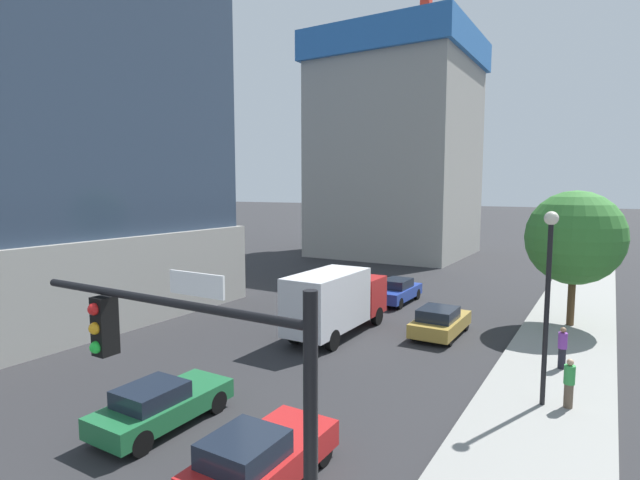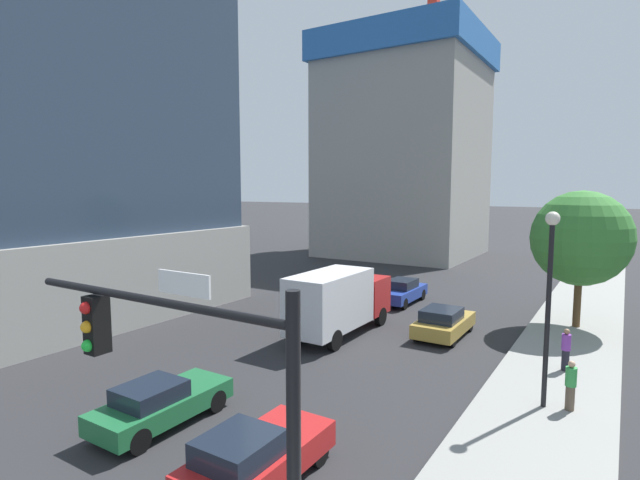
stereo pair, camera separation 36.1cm
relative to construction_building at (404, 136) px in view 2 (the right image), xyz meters
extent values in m
cube|color=gray|center=(18.76, -28.60, -12.73)|extent=(4.20, 120.00, 0.15)
cube|color=#9E9B93|center=(-9.82, -35.14, -10.43)|extent=(19.09, 19.85, 4.74)
cube|color=#9E9B93|center=(-0.02, 0.02, -1.31)|extent=(14.99, 14.57, 22.98)
cube|color=#2D6BB7|center=(-0.02, 0.02, 8.68)|extent=(15.89, 15.45, 3.00)
cube|color=red|center=(4.48, -4.35, 2.62)|extent=(0.90, 0.90, 30.85)
cylinder|color=black|center=(14.15, -44.73, -7.39)|extent=(5.81, 0.14, 0.14)
cube|color=black|center=(12.76, -44.73, -8.01)|extent=(0.32, 0.36, 1.05)
sphere|color=red|center=(12.76, -44.92, -7.67)|extent=(0.22, 0.22, 0.22)
sphere|color=orange|center=(12.76, -44.92, -8.01)|extent=(0.22, 0.22, 0.22)
sphere|color=green|center=(12.76, -44.92, -8.35)|extent=(0.22, 0.22, 0.22)
cube|color=white|center=(15.02, -44.73, -7.04)|extent=(1.10, 0.04, 0.36)
cylinder|color=black|center=(18.72, -33.07, -9.68)|extent=(0.16, 0.16, 5.94)
sphere|color=silver|center=(18.72, -33.07, -6.54)|extent=(0.44, 0.44, 0.44)
cylinder|color=brown|center=(18.79, -22.15, -11.27)|extent=(0.36, 0.36, 2.76)
sphere|color=#387F33|center=(18.79, -22.15, -8.10)|extent=(4.80, 4.80, 4.80)
cube|color=#AD8938|center=(13.42, -26.88, -12.23)|extent=(1.94, 4.21, 0.64)
cube|color=#19212D|center=(13.42, -27.31, -11.63)|extent=(1.63, 2.00, 0.56)
cylinder|color=black|center=(12.56, -25.45, -12.50)|extent=(0.22, 0.60, 0.60)
cylinder|color=black|center=(14.27, -25.45, -12.50)|extent=(0.22, 0.60, 0.60)
cylinder|color=black|center=(12.56, -28.31, -12.50)|extent=(0.22, 0.60, 0.60)
cylinder|color=black|center=(14.27, -28.31, -12.50)|extent=(0.22, 0.60, 0.60)
cube|color=red|center=(13.42, -41.04, -12.17)|extent=(1.84, 4.19, 0.69)
cube|color=#19212D|center=(13.42, -41.80, -11.53)|extent=(1.55, 1.77, 0.58)
cylinder|color=black|center=(12.61, -39.61, -12.47)|extent=(0.22, 0.67, 0.67)
cylinder|color=black|center=(14.23, -39.61, -12.47)|extent=(0.22, 0.67, 0.67)
cube|color=#1E6638|center=(8.99, -40.27, -12.19)|extent=(1.78, 4.36, 0.61)
cube|color=#19212D|center=(8.99, -40.72, -11.63)|extent=(1.49, 1.85, 0.50)
cylinder|color=black|center=(8.20, -38.78, -12.45)|extent=(0.22, 0.71, 0.71)
cylinder|color=black|center=(9.77, -38.78, -12.45)|extent=(0.22, 0.71, 0.71)
cylinder|color=black|center=(8.20, -41.75, -12.45)|extent=(0.22, 0.71, 0.71)
cylinder|color=black|center=(9.77, -41.75, -12.45)|extent=(0.22, 0.71, 0.71)
cube|color=#233D9E|center=(8.99, -21.52, -12.17)|extent=(1.73, 4.44, 0.67)
cube|color=#19212D|center=(8.99, -21.54, -11.57)|extent=(1.45, 2.01, 0.54)
cylinder|color=black|center=(8.22, -20.01, -12.46)|extent=(0.22, 0.69, 0.69)
cylinder|color=black|center=(9.75, -20.01, -12.46)|extent=(0.22, 0.69, 0.69)
cylinder|color=black|center=(8.22, -23.03, -12.46)|extent=(0.22, 0.69, 0.69)
cylinder|color=black|center=(9.75, -23.03, -12.46)|extent=(0.22, 0.69, 0.69)
cube|color=#B21E1E|center=(8.99, -26.80, -11.26)|extent=(2.23, 1.96, 1.92)
cube|color=silver|center=(8.99, -30.37, -10.90)|extent=(2.23, 4.89, 2.65)
cylinder|color=black|center=(8.01, -26.80, -12.33)|extent=(0.30, 0.95, 0.95)
cylinder|color=black|center=(9.97, -26.80, -12.33)|extent=(0.30, 0.95, 0.95)
cylinder|color=black|center=(8.01, -31.59, -12.33)|extent=(0.30, 0.95, 0.95)
cylinder|color=black|center=(9.97, -31.59, -12.33)|extent=(0.30, 0.95, 0.95)
cylinder|color=brown|center=(19.47, -32.90, -12.26)|extent=(0.28, 0.28, 0.79)
cylinder|color=green|center=(19.47, -32.90, -11.56)|extent=(0.34, 0.34, 0.61)
sphere|color=tan|center=(19.47, -32.90, -11.14)|extent=(0.21, 0.21, 0.21)
cylinder|color=black|center=(18.97, -29.19, -12.25)|extent=(0.28, 0.28, 0.81)
cylinder|color=purple|center=(18.97, -29.19, -11.53)|extent=(0.34, 0.34, 0.63)
sphere|color=#997051|center=(18.97, -29.19, -11.11)|extent=(0.22, 0.22, 0.22)
camera|label=1|loc=(20.36, -49.98, -5.59)|focal=27.39mm
camera|label=2|loc=(20.67, -49.79, -5.59)|focal=27.39mm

